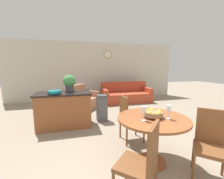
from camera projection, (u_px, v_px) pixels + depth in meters
The scene contains 14 objects.
wall_back at pixel (96, 71), 7.18m from camera, with size 8.00×0.09×2.70m.
dining_table at pixel (153, 128), 2.40m from camera, with size 1.13×1.13×0.78m.
dining_chair_near_left at pixel (143, 161), 1.68m from camera, with size 0.59×0.59×0.98m.
dining_chair_near_right at pixel (211, 141), 2.11m from camera, with size 0.59×0.59×0.98m.
dining_chair_far_side at pixel (129, 117), 3.14m from camera, with size 0.43×0.43×0.98m.
fruit_bowl at pixel (153, 113), 2.36m from camera, with size 0.30×0.30×0.13m.
wine_glass_left at pixel (144, 110), 2.21m from camera, with size 0.07×0.07×0.22m.
wine_glass_right at pixel (169, 109), 2.28m from camera, with size 0.07×0.07×0.22m.
kitchen_island at pixel (64, 109), 3.94m from camera, with size 1.39×0.74×0.91m.
teal_bowl at pixel (54, 92), 3.64m from camera, with size 0.32×0.32×0.09m.
potted_plant at pixel (69, 82), 4.01m from camera, with size 0.33×0.33×0.45m.
trash_bin at pixel (102, 108), 4.35m from camera, with size 0.29×0.25×0.77m.
couch at pixel (126, 95), 6.74m from camera, with size 2.16×1.04×0.87m.
armchair at pixel (82, 100), 5.73m from camera, with size 1.29×1.29×0.87m.
Camera 1 is at (-1.09, -1.09, 1.58)m, focal length 24.00 mm.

